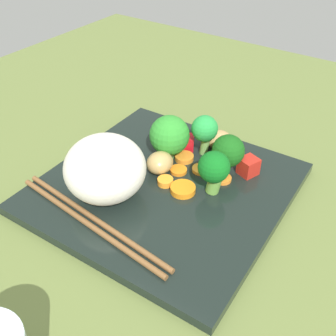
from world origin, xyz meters
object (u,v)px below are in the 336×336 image
Objects in this scene: square_plate at (165,188)px; broccoli_floret_1 at (169,136)px; rice_mound at (105,168)px; carrot_slice_4 at (183,189)px; chopstick_pair at (91,221)px.

square_plate is 4.63× the size of broccoli_floret_1.
rice_mound is 3.12× the size of carrot_slice_4.
chopstick_pair is at bearing 90.46° from broccoli_floret_1.
square_plate is at bearing 119.53° from broccoli_floret_1.
chopstick_pair is (2.84, 10.48, 0.94)cm from square_plate.
broccoli_floret_1 is at bearing -99.00° from rice_mound.
carrot_slice_4 is (-2.64, -0.00, 1.00)cm from square_plate.
rice_mound is at bearing 116.04° from chopstick_pair.
rice_mound is at bearing 49.97° from square_plate.
broccoli_floret_1 reaches higher than chopstick_pair.
carrot_slice_4 is 0.14× the size of chopstick_pair.
rice_mound is 1.57× the size of broccoli_floret_1.
broccoli_floret_1 is at bearing -43.05° from carrot_slice_4.
carrot_slice_4 is (-5.61, 5.24, -2.94)cm from broccoli_floret_1.
rice_mound reaches higher than broccoli_floret_1.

